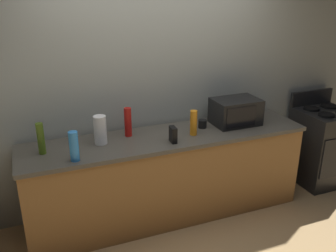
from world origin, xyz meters
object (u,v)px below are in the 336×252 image
(microwave, at_px, (236,112))
(bottle_spray_cleaner, at_px, (74,146))
(bottle_hot_sauce, at_px, (128,122))
(stove_range, at_px, (322,146))
(mug_black, at_px, (202,124))
(paper_towel_roll, at_px, (100,130))
(cordless_phone, at_px, (173,135))
(bottle_olive_oil, at_px, (41,139))
(bottle_dish_soap, at_px, (194,123))

(microwave, xyz_separation_m, bottle_spray_cleaner, (-1.71, -0.27, -0.01))
(bottle_hot_sauce, height_order, bottle_spray_cleaner, bottle_hot_sauce)
(bottle_spray_cleaner, bearing_deg, microwave, 8.93)
(stove_range, distance_m, mug_black, 1.66)
(paper_towel_roll, relative_size, mug_black, 3.09)
(paper_towel_roll, distance_m, bottle_spray_cleaner, 0.39)
(stove_range, bearing_deg, bottle_hot_sauce, 176.63)
(microwave, bearing_deg, cordless_phone, -165.11)
(cordless_phone, bearing_deg, bottle_hot_sauce, 142.57)
(paper_towel_roll, xyz_separation_m, cordless_phone, (0.64, -0.21, -0.06))
(microwave, bearing_deg, stove_range, -2.26)
(stove_range, distance_m, bottle_hot_sauce, 2.44)
(paper_towel_roll, height_order, bottle_spray_cleaner, paper_towel_roll)
(bottle_olive_oil, height_order, mug_black, bottle_olive_oil)
(paper_towel_roll, xyz_separation_m, mug_black, (1.06, 0.02, -0.09))
(paper_towel_roll, height_order, bottle_olive_oil, bottle_olive_oil)
(cordless_phone, relative_size, bottle_spray_cleaner, 0.58)
(microwave, relative_size, cordless_phone, 3.20)
(microwave, height_order, mug_black, microwave)
(paper_towel_roll, distance_m, cordless_phone, 0.67)
(paper_towel_roll, xyz_separation_m, bottle_spray_cleaner, (-0.28, -0.27, -0.01))
(stove_range, distance_m, cordless_phone, 2.09)
(microwave, distance_m, bottle_hot_sauce, 1.15)
(bottle_hot_sauce, relative_size, bottle_dish_soap, 1.14)
(bottle_spray_cleaner, bearing_deg, bottle_hot_sauce, 32.48)
(cordless_phone, xyz_separation_m, bottle_spray_cleaner, (-0.91, -0.06, 0.05))
(cordless_phone, bearing_deg, bottle_dish_soap, 23.99)
(paper_towel_roll, height_order, cordless_phone, paper_towel_roll)
(microwave, relative_size, bottle_olive_oil, 1.70)
(stove_range, bearing_deg, cordless_phone, -175.34)
(bottle_hot_sauce, relative_size, bottle_olive_oil, 1.01)
(cordless_phone, xyz_separation_m, bottle_hot_sauce, (-0.35, 0.30, 0.07))
(microwave, height_order, bottle_olive_oil, bottle_olive_oil)
(stove_range, height_order, bottle_hot_sauce, bottle_hot_sauce)
(stove_range, bearing_deg, paper_towel_roll, 178.91)
(bottle_spray_cleaner, distance_m, mug_black, 1.37)
(microwave, height_order, cordless_phone, microwave)
(bottle_dish_soap, bearing_deg, mug_black, 39.43)
(stove_range, height_order, bottle_olive_oil, bottle_olive_oil)
(paper_towel_roll, bearing_deg, cordless_phone, -18.64)
(bottle_dish_soap, distance_m, bottle_spray_cleaner, 1.18)
(microwave, bearing_deg, mug_black, 176.96)
(mug_black, bearing_deg, microwave, -3.04)
(cordless_phone, distance_m, bottle_olive_oil, 1.17)
(bottle_dish_soap, bearing_deg, bottle_spray_cleaner, -172.65)
(paper_towel_roll, bearing_deg, bottle_dish_soap, -7.71)
(bottle_hot_sauce, bearing_deg, stove_range, -3.37)
(stove_range, xyz_separation_m, bottle_olive_oil, (-3.17, 0.03, 0.58))
(bottle_hot_sauce, xyz_separation_m, bottle_olive_oil, (-0.81, -0.11, -0.00))
(paper_towel_roll, height_order, bottle_hot_sauce, bottle_hot_sauce)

